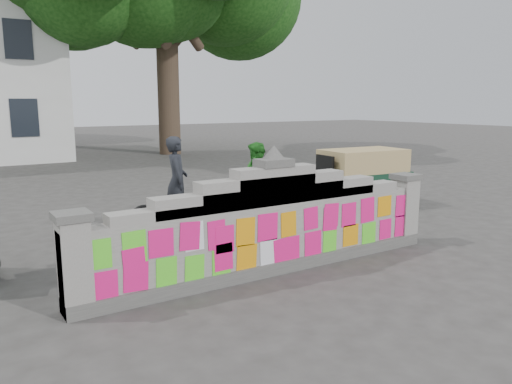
# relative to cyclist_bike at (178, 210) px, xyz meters

# --- Properties ---
(ground) EXTENTS (100.00, 100.00, 0.00)m
(ground) POSITION_rel_cyclist_bike_xyz_m (0.36, -2.83, -0.52)
(ground) COLOR #383533
(ground) RESTS_ON ground
(parapet_wall) EXTENTS (6.48, 0.44, 2.01)m
(parapet_wall) POSITION_rel_cyclist_bike_xyz_m (0.36, -2.84, 0.23)
(parapet_wall) COLOR #4C4C49
(parapet_wall) RESTS_ON ground
(cyclist_bike) EXTENTS (2.08, 1.32, 1.03)m
(cyclist_bike) POSITION_rel_cyclist_bike_xyz_m (0.00, 0.00, 0.00)
(cyclist_bike) COLOR black
(cyclist_bike) RESTS_ON ground
(cyclist_rider) EXTENTS (0.61, 0.74, 1.75)m
(cyclist_rider) POSITION_rel_cyclist_bike_xyz_m (0.00, 0.00, 0.36)
(cyclist_rider) COLOR black
(cyclist_rider) RESTS_ON ground
(pedestrian) EXTENTS (0.71, 0.89, 1.77)m
(pedestrian) POSITION_rel_cyclist_bike_xyz_m (2.06, 0.25, 0.37)
(pedestrian) COLOR #267F22
(pedestrian) RESTS_ON ground
(rickshaw_right) EXTENTS (2.71, 1.43, 1.47)m
(rickshaw_right) POSITION_rel_cyclist_bike_xyz_m (5.09, 0.06, 0.25)
(rickshaw_right) COLOR #113321
(rickshaw_right) RESTS_ON ground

